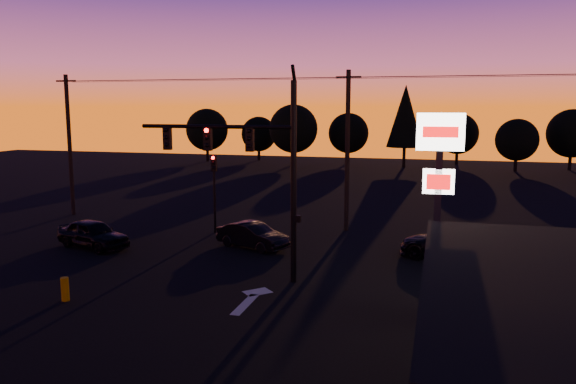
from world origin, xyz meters
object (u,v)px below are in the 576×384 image
(car_mid, at_px, (252,235))
(suv_parked, at_px, (532,357))
(pylon_sign, at_px, (439,172))
(bollard, at_px, (65,289))
(car_left, at_px, (93,234))
(traffic_signal_mast, at_px, (255,159))
(secondary_signal, at_px, (214,182))
(car_right, at_px, (458,244))

(car_mid, relative_size, suv_parked, 0.82)
(pylon_sign, distance_m, bollard, 13.83)
(bollard, height_order, car_left, car_left)
(traffic_signal_mast, xyz_separation_m, bollard, (-5.86, -4.32, -4.50))
(traffic_signal_mast, relative_size, car_left, 2.09)
(suv_parked, bearing_deg, car_mid, 150.30)
(secondary_signal, distance_m, car_mid, 4.68)
(bollard, relative_size, car_right, 0.16)
(bollard, xyz_separation_m, suv_parked, (15.46, -2.06, 0.22))
(pylon_sign, height_order, bollard, pylon_sign)
(traffic_signal_mast, distance_m, suv_parked, 12.29)
(bollard, bearing_deg, car_mid, 65.92)
(traffic_signal_mast, relative_size, bollard, 9.92)
(secondary_signal, xyz_separation_m, suv_parked, (14.50, -13.87, -2.21))
(pylon_sign, height_order, car_right, pylon_sign)
(secondary_signal, xyz_separation_m, car_mid, (3.12, -2.67, -2.23))
(traffic_signal_mast, distance_m, car_left, 10.76)
(traffic_signal_mast, relative_size, suv_parked, 1.83)
(traffic_signal_mast, bearing_deg, bollard, -143.60)
(bollard, bearing_deg, secondary_signal, 85.35)
(car_left, bearing_deg, car_mid, -56.70)
(bollard, bearing_deg, pylon_sign, 8.02)
(secondary_signal, height_order, car_left, secondary_signal)
(traffic_signal_mast, xyz_separation_m, pylon_sign, (7.10, -2.49, -0.02))
(secondary_signal, height_order, suv_parked, secondary_signal)
(traffic_signal_mast, distance_m, pylon_sign, 7.52)
(car_left, bearing_deg, bollard, -134.46)
(secondary_signal, xyz_separation_m, car_left, (-4.59, -4.73, -2.16))
(traffic_signal_mast, distance_m, bollard, 8.56)
(car_right, bearing_deg, traffic_signal_mast, -40.94)
(traffic_signal_mast, xyz_separation_m, secondary_signal, (-4.90, 7.49, -2.07))
(car_right, distance_m, suv_parked, 11.47)
(traffic_signal_mast, relative_size, car_right, 1.61)
(car_right, bearing_deg, bollard, -38.93)
(car_left, bearing_deg, pylon_sign, -89.19)
(bollard, xyz_separation_m, car_right, (13.92, 9.31, 0.34))
(pylon_sign, xyz_separation_m, car_right, (0.96, 7.49, -4.14))
(secondary_signal, distance_m, car_left, 6.94)
(car_right, bearing_deg, car_mid, -71.71)
(car_right, height_order, suv_parked, car_right)
(traffic_signal_mast, distance_m, car_right, 10.35)
(traffic_signal_mast, bearing_deg, suv_parked, -33.62)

